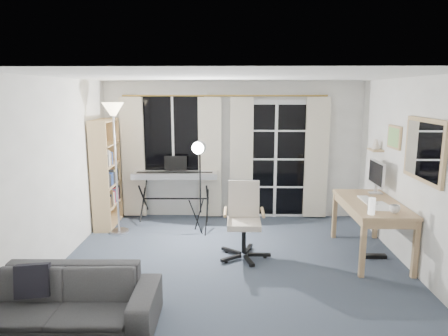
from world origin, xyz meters
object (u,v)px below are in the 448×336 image
at_px(keyboard_piano, 175,176).
at_px(desk, 372,209).
at_px(torchiere_lamp, 114,129).
at_px(sofa, 57,291).
at_px(mug, 395,208).
at_px(office_chair, 244,212).
at_px(monitor, 377,174).
at_px(studio_light, 199,158).
at_px(bookshelf, 104,176).

bearing_deg(keyboard_piano, desk, -27.95).
bearing_deg(torchiere_lamp, sofa, -86.35).
xyz_separation_m(desk, mug, (0.10, -0.50, 0.16)).
height_order(keyboard_piano, sofa, keyboard_piano).
bearing_deg(sofa, desk, 25.86).
distance_m(torchiere_lamp, mug, 4.10).
distance_m(office_chair, mug, 1.90).
distance_m(keyboard_piano, monitor, 3.24).
xyz_separation_m(studio_light, mug, (2.49, -1.28, -0.39)).
distance_m(torchiere_lamp, monitor, 3.96).
relative_size(mug, sofa, 0.07).
xyz_separation_m(bookshelf, keyboard_piano, (1.13, 0.29, -0.05)).
distance_m(bookshelf, studio_light, 1.69).
xyz_separation_m(torchiere_lamp, monitor, (3.89, -0.37, -0.61)).
relative_size(torchiere_lamp, sofa, 1.09).
bearing_deg(bookshelf, sofa, -83.15).
relative_size(bookshelf, monitor, 3.25).
bearing_deg(desk, office_chair, -179.96).
xyz_separation_m(torchiere_lamp, keyboard_piano, (0.82, 0.63, -0.86)).
distance_m(desk, monitor, 0.62).
xyz_separation_m(office_chair, sofa, (-1.80, -1.79, -0.24)).
relative_size(desk, monitor, 2.60).
relative_size(torchiere_lamp, keyboard_piano, 1.41).
bearing_deg(bookshelf, mug, -24.29).
relative_size(bookshelf, office_chair, 1.74).
distance_m(torchiere_lamp, desk, 3.91).
distance_m(keyboard_piano, studio_light, 0.93).
xyz_separation_m(keyboard_piano, sofa, (-0.66, -3.25, -0.43)).
relative_size(bookshelf, sofa, 0.95).
bearing_deg(sofa, torchiere_lamp, 92.56).
height_order(desk, monitor, monitor).
bearing_deg(torchiere_lamp, studio_light, -1.75).
relative_size(office_chair, sofa, 0.54).
bearing_deg(torchiere_lamp, bookshelf, 131.59).
distance_m(studio_light, desk, 2.58).
distance_m(torchiere_lamp, studio_light, 1.37).
distance_m(bookshelf, desk, 4.17).
height_order(office_chair, desk, office_chair).
bearing_deg(monitor, desk, -113.83).
bearing_deg(studio_light, keyboard_piano, 136.66).
relative_size(keyboard_piano, office_chair, 1.42).
relative_size(keyboard_piano, desk, 1.02).
height_order(bookshelf, monitor, bookshelf).
xyz_separation_m(studio_light, office_chair, (0.67, -0.79, -0.61)).
distance_m(studio_light, mug, 2.83).
relative_size(studio_light, mug, 12.13).
bearing_deg(keyboard_piano, studio_light, -55.78).
bearing_deg(sofa, studio_light, 65.10).
bearing_deg(desk, sofa, -153.30).
bearing_deg(sofa, bookshelf, 97.98).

